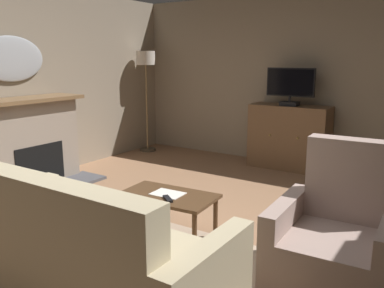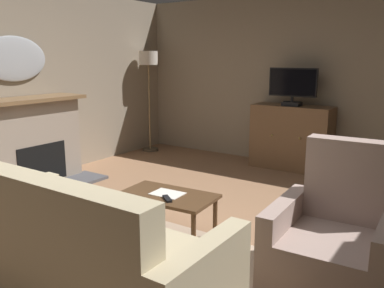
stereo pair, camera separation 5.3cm
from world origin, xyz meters
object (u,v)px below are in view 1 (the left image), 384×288
Objects in this scene: tv_remote at (168,199)px; sofa_floral at (86,258)px; coffee_table at (168,200)px; television at (290,86)px; wall_mirror_oval at (11,59)px; cat at (81,201)px; folded_newspaper at (168,194)px; floor_lamp at (146,70)px; tv_cabinet at (289,139)px; fireplace at (30,144)px; armchair_angled_to_table at (335,242)px.

sofa_floral is (0.04, -1.03, -0.12)m from tv_remote.
tv_remote is (0.10, -0.12, 0.07)m from coffee_table.
coffee_table is (-0.06, -3.02, -0.91)m from television.
wall_mirror_oval is 1.45× the size of cat.
floor_lamp reaches higher than folded_newspaper.
fireplace is at bearing -133.41° from tv_cabinet.
tv_remote reaches higher than folded_newspaper.
tv_remote is at bearing -47.67° from floor_lamp.
folded_newspaper is at bearing 96.96° from sofa_floral.
coffee_table is at bearing -7.06° from fireplace.
wall_mirror_oval is at bearing -136.01° from tv_cabinet.
television reaches higher than sofa_floral.
cat is at bearing 173.89° from folded_newspaper.
floor_lamp is (-4.12, 2.75, 1.15)m from armchair_angled_to_table.
wall_mirror_oval is 3.22× the size of folded_newspaper.
sofa_floral is 1.15× the size of floor_lamp.
coffee_table is at bearing -91.14° from tv_cabinet.
armchair_angled_to_table is (1.49, -3.02, -0.14)m from tv_cabinet.
tv_cabinet is 1.64× the size of television.
coffee_table is 1.36m from cat.
floor_lamp is at bearing 90.45° from fireplace.
television is (2.61, 2.70, 0.73)m from fireplace.
cat is at bearing 139.82° from sofa_floral.
television is 3.13m from folded_newspaper.
fireplace is at bearing -89.55° from floor_lamp.
tv_cabinet reaches higher than coffee_table.
armchair_angled_to_table reaches higher than tv_cabinet.
cat is 0.37× the size of floor_lamp.
wall_mirror_oval is 5.68× the size of tv_remote.
sofa_floral is at bearing -86.07° from folded_newspaper.
television is 2.64m from floor_lamp.
cat is (-1.33, 0.08, -0.30)m from coffee_table.
television reaches higher than tv_cabinet.
fireplace is at bearing -0.00° from wall_mirror_oval.
wall_mirror_oval is at bearing 176.53° from armchair_angled_to_table.
floor_lamp is at bearing -175.21° from television.
fireplace is 0.72× the size of sofa_floral.
folded_newspaper is at bearing -15.13° from tv_remote.
television is (-0.00, -0.05, 0.82)m from tv_cabinet.
fireplace reaches higher than cat.
folded_newspaper is (-0.07, -3.06, -0.03)m from tv_cabinet.
fireplace is at bearing 172.94° from coffee_table.
wall_mirror_oval reaches higher than cat.
folded_newspaper is at bearing -6.87° from fireplace.
wall_mirror_oval is 1.31× the size of television.
floor_lamp reaches higher than tv_remote.
folded_newspaper reaches higher than cat.
tv_cabinet is 1.28× the size of coffee_table.
tv_cabinet is at bearing 90.98° from sofa_floral.
tv_cabinet is 3.07m from coffee_table.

